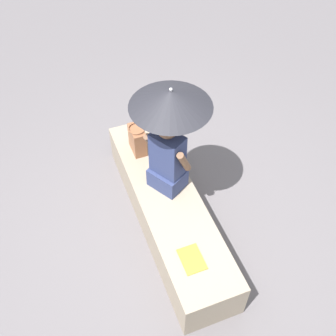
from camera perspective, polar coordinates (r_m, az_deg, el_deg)
The scene contains 6 objects.
ground_plane at distance 4.64m, azimuth 0.06°, elevation -7.60°, with size 14.00×14.00×0.00m, color #605B5E.
stone_bench at distance 4.44m, azimuth 0.06°, elevation -5.87°, with size 2.41×0.61×0.48m, color gray.
person_seated at distance 4.06m, azimuth -0.07°, elevation 1.24°, with size 0.51×0.41×0.90m.
parasol at distance 3.68m, azimuth 0.38°, elevation 9.55°, with size 0.77×0.77×1.17m.
handbag_black at distance 4.58m, azimuth -4.25°, elevation 3.96°, with size 0.26×0.19×0.34m.
magazine at distance 3.85m, azimuth 3.31°, elevation -12.48°, with size 0.28×0.20×0.01m, color gold.
Camera 1 is at (2.42, -0.92, 3.85)m, focal length 44.07 mm.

